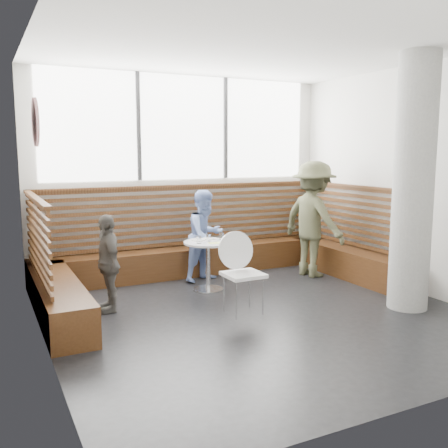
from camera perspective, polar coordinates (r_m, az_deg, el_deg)
name	(u,v)px	position (r m, az deg, el deg)	size (l,w,h in m)	color
room	(261,185)	(5.98, 4.23, 4.46)	(5.00, 5.00, 3.20)	silver
booth	(202,255)	(7.71, -2.55, -3.61)	(5.00, 2.50, 1.44)	#39200E
concrete_column	(413,184)	(6.67, 20.83, 4.33)	(0.50, 0.50, 3.20)	gray
wall_art	(35,122)	(5.57, -20.76, 10.84)	(0.50, 0.50, 0.03)	white
cafe_table	(208,255)	(7.19, -1.83, -3.61)	(0.70, 0.70, 0.72)	silver
cafe_chair	(240,265)	(6.23, 1.89, -4.75)	(0.48, 0.47, 1.01)	white
adult_man	(313,219)	(8.10, 10.17, 0.55)	(1.19, 0.69, 1.85)	#4C4D33
child_back	(206,236)	(7.70, -2.12, -1.35)	(0.69, 0.54, 1.41)	#758ECB
child_left	(108,263)	(6.43, -13.13, -4.37)	(0.72, 0.30, 1.23)	#514E49
plate_near	(198,240)	(7.24, -2.95, -1.83)	(0.20, 0.20, 0.01)	white
plate_far	(210,239)	(7.34, -1.66, -1.68)	(0.20, 0.20, 0.01)	white
glass_left	(199,240)	(7.01, -2.90, -1.79)	(0.07, 0.07, 0.10)	white
glass_mid	(209,238)	(7.13, -1.75, -1.58)	(0.07, 0.07, 0.11)	white
glass_right	(221,236)	(7.29, -0.30, -1.38)	(0.07, 0.07, 0.11)	white
menu_card	(216,243)	(7.03, -0.93, -2.18)	(0.20, 0.14, 0.00)	#A5C64C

